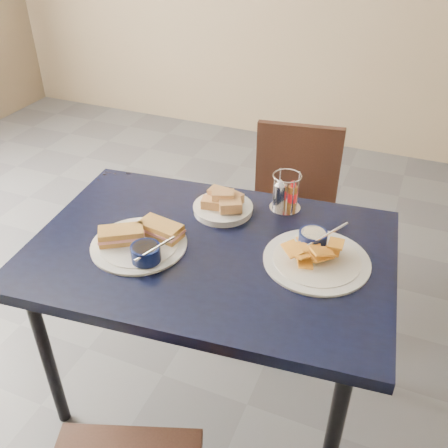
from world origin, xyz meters
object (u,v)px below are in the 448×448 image
at_px(sandwich_plate, 141,240).
at_px(plantain_plate, 315,253).
at_px(chair_far, 295,204).
at_px(condiment_caddy, 285,194).
at_px(bread_basket, 223,205).
at_px(dining_table, 211,264).

xyz_separation_m(sandwich_plate, plantain_plate, (0.52, 0.15, -0.01)).
xyz_separation_m(chair_far, sandwich_plate, (-0.28, -0.88, 0.30)).
bearing_deg(chair_far, condiment_caddy, -81.69).
bearing_deg(chair_far, bread_basket, -101.27).
bearing_deg(sandwich_plate, plantain_plate, 16.19).
relative_size(chair_far, bread_basket, 4.02).
bearing_deg(sandwich_plate, chair_far, 72.40).
bearing_deg(sandwich_plate, bread_basket, 60.73).
distance_m(chair_far, condiment_caddy, 0.59).
height_order(plantain_plate, bread_basket, plantain_plate).
bearing_deg(plantain_plate, chair_far, 108.44).
relative_size(plantain_plate, bread_basket, 1.58).
height_order(dining_table, chair_far, chair_far).
height_order(chair_far, bread_basket, bread_basket).
xyz_separation_m(dining_table, bread_basket, (-0.04, 0.21, 0.10)).
bearing_deg(dining_table, chair_far, 84.53).
height_order(dining_table, sandwich_plate, sandwich_plate).
bearing_deg(chair_far, sandwich_plate, -107.60).
relative_size(chair_far, sandwich_plate, 2.59).
relative_size(chair_far, plantain_plate, 2.53).
bearing_deg(chair_far, plantain_plate, -71.56).
relative_size(dining_table, condiment_caddy, 8.88).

